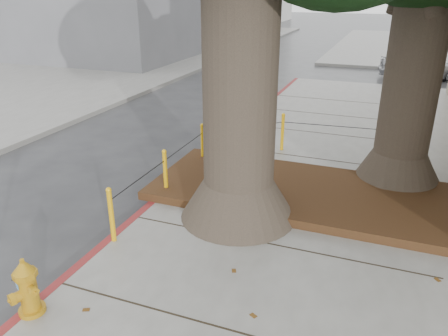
# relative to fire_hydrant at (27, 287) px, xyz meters

# --- Properties ---
(ground) EXTENTS (140.00, 140.00, 0.00)m
(ground) POSITION_rel_fire_hydrant_xyz_m (1.90, 0.60, -0.53)
(ground) COLOR #28282B
(ground) RESTS_ON ground
(curb_red) EXTENTS (0.14, 26.00, 0.16)m
(curb_red) POSITION_rel_fire_hydrant_xyz_m (-0.10, 3.10, -0.46)
(curb_red) COLOR maroon
(curb_red) RESTS_ON ground
(planter_bed) EXTENTS (6.40, 2.60, 0.16)m
(planter_bed) POSITION_rel_fire_hydrant_xyz_m (2.80, 4.50, -0.30)
(planter_bed) COLOR black
(planter_bed) RESTS_ON sidewalk_main
(bollard_ring) EXTENTS (3.79, 5.39, 0.95)m
(bollard_ring) POSITION_rel_fire_hydrant_xyz_m (1.04, 4.97, 0.13)
(bollard_ring) COLOR #F7B10D
(bollard_ring) RESTS_ON sidewalk_main
(fire_hydrant) EXTENTS (0.43, 0.43, 0.79)m
(fire_hydrant) POSITION_rel_fire_hydrant_xyz_m (0.00, 0.00, 0.00)
(fire_hydrant) COLOR #C88C14
(fire_hydrant) RESTS_ON sidewalk_main
(car_silver) EXTENTS (3.87, 1.92, 1.27)m
(car_silver) POSITION_rel_fire_hydrant_xyz_m (5.08, 18.79, 0.10)
(car_silver) COLOR #A3A3A8
(car_silver) RESTS_ON ground
(car_dark) EXTENTS (1.65, 3.86, 1.11)m
(car_dark) POSITION_rel_fire_hydrant_xyz_m (-9.37, 18.03, 0.02)
(car_dark) COLOR black
(car_dark) RESTS_ON ground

